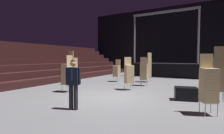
{
  "coord_description": "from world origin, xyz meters",
  "views": [
    {
      "loc": [
        3.99,
        -6.89,
        1.83
      ],
      "look_at": [
        -0.09,
        0.18,
        1.4
      ],
      "focal_mm": 27.9,
      "sensor_mm": 36.0,
      "label": 1
    }
  ],
  "objects_px": {
    "chair_stack_front_right": "(67,74)",
    "chair_stack_rear_right": "(73,68)",
    "chair_stack_rear_centre": "(209,84)",
    "equipment_road_case": "(186,94)",
    "chair_stack_mid_right": "(129,73)",
    "chair_stack_mid_centre": "(147,67)",
    "stage_riser": "(166,69)",
    "chair_stack_front_left": "(219,74)",
    "chair_stack_mid_left": "(144,71)",
    "man_with_tie": "(73,81)",
    "chair_stack_rear_left": "(117,70)"
  },
  "relations": [
    {
      "from": "man_with_tie",
      "to": "chair_stack_rear_right",
      "type": "relative_size",
      "value": 0.77
    },
    {
      "from": "man_with_tie",
      "to": "chair_stack_mid_centre",
      "type": "height_order",
      "value": "chair_stack_mid_centre"
    },
    {
      "from": "chair_stack_mid_right",
      "to": "chair_stack_rear_centre",
      "type": "distance_m",
      "value": 4.85
    },
    {
      "from": "chair_stack_mid_left",
      "to": "chair_stack_rear_centre",
      "type": "distance_m",
      "value": 5.93
    },
    {
      "from": "man_with_tie",
      "to": "chair_stack_rear_right",
      "type": "xyz_separation_m",
      "value": [
        -4.1,
        4.46,
        0.14
      ]
    },
    {
      "from": "man_with_tie",
      "to": "chair_stack_front_left",
      "type": "relative_size",
      "value": 0.77
    },
    {
      "from": "chair_stack_rear_centre",
      "to": "chair_stack_rear_right",
      "type": "bearing_deg",
      "value": -46.78
    },
    {
      "from": "chair_stack_mid_right",
      "to": "chair_stack_mid_centre",
      "type": "height_order",
      "value": "chair_stack_mid_centre"
    },
    {
      "from": "chair_stack_front_right",
      "to": "chair_stack_mid_right",
      "type": "distance_m",
      "value": 3.43
    },
    {
      "from": "stage_riser",
      "to": "chair_stack_front_right",
      "type": "distance_m",
      "value": 11.33
    },
    {
      "from": "man_with_tie",
      "to": "equipment_road_case",
      "type": "height_order",
      "value": "man_with_tie"
    },
    {
      "from": "chair_stack_front_right",
      "to": "chair_stack_mid_right",
      "type": "height_order",
      "value": "chair_stack_front_right"
    },
    {
      "from": "chair_stack_mid_left",
      "to": "chair_stack_mid_centre",
      "type": "relative_size",
      "value": 0.85
    },
    {
      "from": "man_with_tie",
      "to": "chair_stack_rear_left",
      "type": "height_order",
      "value": "man_with_tie"
    },
    {
      "from": "chair_stack_front_right",
      "to": "chair_stack_rear_right",
      "type": "distance_m",
      "value": 2.73
    },
    {
      "from": "chair_stack_mid_right",
      "to": "man_with_tie",
      "type": "bearing_deg",
      "value": 41.82
    },
    {
      "from": "chair_stack_front_left",
      "to": "chair_stack_rear_centre",
      "type": "height_order",
      "value": "chair_stack_front_left"
    },
    {
      "from": "chair_stack_mid_centre",
      "to": "chair_stack_rear_right",
      "type": "relative_size",
      "value": 0.96
    },
    {
      "from": "chair_stack_mid_centre",
      "to": "stage_riser",
      "type": "bearing_deg",
      "value": 19.14
    },
    {
      "from": "chair_stack_mid_right",
      "to": "chair_stack_rear_right",
      "type": "relative_size",
      "value": 0.82
    },
    {
      "from": "stage_riser",
      "to": "chair_stack_mid_centre",
      "type": "bearing_deg",
      "value": -92.65
    },
    {
      "from": "chair_stack_front_right",
      "to": "chair_stack_rear_centre",
      "type": "relative_size",
      "value": 1.0
    },
    {
      "from": "chair_stack_rear_centre",
      "to": "chair_stack_rear_left",
      "type": "bearing_deg",
      "value": -69.5
    },
    {
      "from": "chair_stack_front_right",
      "to": "chair_stack_mid_left",
      "type": "xyz_separation_m",
      "value": [
        2.85,
        4.06,
        -0.04
      ]
    },
    {
      "from": "chair_stack_front_right",
      "to": "chair_stack_rear_right",
      "type": "xyz_separation_m",
      "value": [
        -1.6,
        2.21,
        0.17
      ]
    },
    {
      "from": "chair_stack_rear_centre",
      "to": "equipment_road_case",
      "type": "distance_m",
      "value": 2.06
    },
    {
      "from": "chair_stack_rear_left",
      "to": "chair_stack_front_right",
      "type": "bearing_deg",
      "value": 89.44
    },
    {
      "from": "chair_stack_front_left",
      "to": "chair_stack_front_right",
      "type": "relative_size",
      "value": 1.17
    },
    {
      "from": "stage_riser",
      "to": "chair_stack_front_left",
      "type": "bearing_deg",
      "value": -65.12
    },
    {
      "from": "man_with_tie",
      "to": "chair_stack_front_right",
      "type": "xyz_separation_m",
      "value": [
        -2.5,
        2.26,
        -0.02
      ]
    },
    {
      "from": "chair_stack_rear_right",
      "to": "stage_riser",
      "type": "bearing_deg",
      "value": 62.8
    },
    {
      "from": "chair_stack_mid_right",
      "to": "chair_stack_rear_left",
      "type": "bearing_deg",
      "value": -96.93
    },
    {
      "from": "chair_stack_front_right",
      "to": "equipment_road_case",
      "type": "relative_size",
      "value": 2.18
    },
    {
      "from": "chair_stack_mid_centre",
      "to": "chair_stack_rear_left",
      "type": "relative_size",
      "value": 1.3
    },
    {
      "from": "chair_stack_mid_right",
      "to": "chair_stack_mid_centre",
      "type": "xyz_separation_m",
      "value": [
        -0.14,
        3.66,
        0.17
      ]
    },
    {
      "from": "chair_stack_rear_left",
      "to": "equipment_road_case",
      "type": "height_order",
      "value": "chair_stack_rear_left"
    },
    {
      "from": "chair_stack_mid_left",
      "to": "chair_stack_rear_right",
      "type": "xyz_separation_m",
      "value": [
        -4.45,
        -1.85,
        0.21
      ]
    },
    {
      "from": "chair_stack_mid_centre",
      "to": "chair_stack_rear_left",
      "type": "bearing_deg",
      "value": 135.06
    },
    {
      "from": "chair_stack_rear_right",
      "to": "equipment_road_case",
      "type": "distance_m",
      "value": 7.48
    },
    {
      "from": "equipment_road_case",
      "to": "chair_stack_mid_centre",
      "type": "bearing_deg",
      "value": 125.14
    },
    {
      "from": "man_with_tie",
      "to": "chair_stack_front_right",
      "type": "bearing_deg",
      "value": -59.24
    },
    {
      "from": "stage_riser",
      "to": "chair_stack_mid_centre",
      "type": "height_order",
      "value": "stage_riser"
    },
    {
      "from": "man_with_tie",
      "to": "chair_stack_mid_left",
      "type": "xyz_separation_m",
      "value": [
        0.34,
        6.32,
        -0.07
      ]
    },
    {
      "from": "chair_stack_front_right",
      "to": "man_with_tie",
      "type": "bearing_deg",
      "value": -130.23
    },
    {
      "from": "chair_stack_front_left",
      "to": "chair_stack_rear_right",
      "type": "distance_m",
      "value": 8.58
    },
    {
      "from": "stage_riser",
      "to": "equipment_road_case",
      "type": "distance_m",
      "value": 10.24
    },
    {
      "from": "chair_stack_rear_centre",
      "to": "chair_stack_front_right",
      "type": "bearing_deg",
      "value": -32.92
    },
    {
      "from": "chair_stack_front_right",
      "to": "equipment_road_case",
      "type": "height_order",
      "value": "chair_stack_front_right"
    },
    {
      "from": "stage_riser",
      "to": "chair_stack_front_right",
      "type": "height_order",
      "value": "stage_riser"
    },
    {
      "from": "chair_stack_mid_right",
      "to": "equipment_road_case",
      "type": "bearing_deg",
      "value": 115.81
    }
  ]
}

